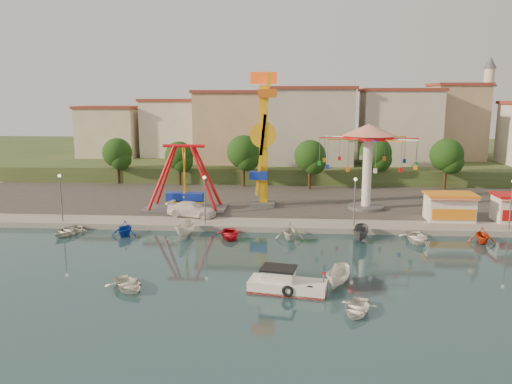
# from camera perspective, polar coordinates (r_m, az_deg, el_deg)

# --- Properties ---
(ground) EXTENTS (200.00, 200.00, 0.00)m
(ground) POSITION_cam_1_polar(r_m,az_deg,el_deg) (41.65, 2.13, -9.16)
(ground) COLOR #16343C
(ground) RESTS_ON ground
(quay_deck) EXTENTS (200.00, 100.00, 0.60)m
(quay_deck) POSITION_cam_1_polar(r_m,az_deg,el_deg) (102.05, 3.34, 3.08)
(quay_deck) COLOR #9E998E
(quay_deck) RESTS_ON ground
(asphalt_pad) EXTENTS (90.00, 28.00, 0.01)m
(asphalt_pad) POSITION_cam_1_polar(r_m,az_deg,el_deg) (70.44, 2.98, -0.26)
(asphalt_pad) COLOR #4C4944
(asphalt_pad) RESTS_ON quay_deck
(hill_terrace) EXTENTS (200.00, 60.00, 3.00)m
(hill_terrace) POSITION_cam_1_polar(r_m,az_deg,el_deg) (106.86, 3.39, 4.08)
(hill_terrace) COLOR #384C26
(hill_terrace) RESTS_ON ground
(pirate_ship_ride) EXTENTS (10.00, 5.00, 8.00)m
(pirate_ship_ride) POSITION_cam_1_polar(r_m,az_deg,el_deg) (60.90, -8.16, 1.49)
(pirate_ship_ride) COLOR #59595E
(pirate_ship_ride) RESTS_ON quay_deck
(kamikaze_tower) EXTENTS (3.24, 3.10, 16.50)m
(kamikaze_tower) POSITION_cam_1_polar(r_m,az_deg,el_deg) (61.75, 0.89, 5.67)
(kamikaze_tower) COLOR #59595E
(kamikaze_tower) RESTS_ON quay_deck
(wave_swinger) EXTENTS (11.60, 11.60, 10.40)m
(wave_swinger) POSITION_cam_1_polar(r_m,az_deg,el_deg) (61.74, 12.69, 5.02)
(wave_swinger) COLOR #59595E
(wave_swinger) RESTS_ON quay_deck
(booth_left) EXTENTS (5.40, 3.78, 3.08)m
(booth_left) POSITION_cam_1_polar(r_m,az_deg,el_deg) (59.56, 21.25, -1.56)
(booth_left) COLOR white
(booth_left) RESTS_ON quay_deck
(lamp_post_0) EXTENTS (0.14, 0.14, 5.00)m
(lamp_post_0) POSITION_cam_1_polar(r_m,az_deg,el_deg) (58.96, -21.37, -0.76)
(lamp_post_0) COLOR #59595E
(lamp_post_0) RESTS_ON quay_deck
(lamp_post_1) EXTENTS (0.14, 0.14, 5.00)m
(lamp_post_1) POSITION_cam_1_polar(r_m,az_deg,el_deg) (54.07, -5.87, -1.06)
(lamp_post_1) COLOR #59595E
(lamp_post_1) RESTS_ON quay_deck
(lamp_post_2) EXTENTS (0.14, 0.14, 5.00)m
(lamp_post_2) POSITION_cam_1_polar(r_m,az_deg,el_deg) (53.70, 11.20, -1.30)
(lamp_post_2) COLOR #59595E
(lamp_post_2) RESTS_ON quay_deck
(lamp_post_3) EXTENTS (0.14, 0.14, 5.00)m
(lamp_post_3) POSITION_cam_1_polar(r_m,az_deg,el_deg) (57.92, 27.11, -1.42)
(lamp_post_3) COLOR #59595E
(lamp_post_3) RESTS_ON quay_deck
(tree_0) EXTENTS (4.60, 4.60, 7.19)m
(tree_0) POSITION_cam_1_polar(r_m,az_deg,el_deg) (81.28, -15.58, 4.33)
(tree_0) COLOR #382314
(tree_0) RESTS_ON quay_deck
(tree_1) EXTENTS (4.35, 4.35, 6.80)m
(tree_1) POSITION_cam_1_polar(r_m,az_deg,el_deg) (77.81, -8.78, 4.12)
(tree_1) COLOR #382314
(tree_1) RESTS_ON quay_deck
(tree_2) EXTENTS (5.02, 5.02, 7.85)m
(tree_2) POSITION_cam_1_polar(r_m,az_deg,el_deg) (75.71, -1.45, 4.61)
(tree_2) COLOR #382314
(tree_2) RESTS_ON quay_deck
(tree_3) EXTENTS (4.68, 4.68, 7.32)m
(tree_3) POSITION_cam_1_polar(r_m,az_deg,el_deg) (74.01, 6.19, 4.12)
(tree_3) COLOR #382314
(tree_3) RESTS_ON quay_deck
(tree_4) EXTENTS (4.86, 4.86, 7.60)m
(tree_4) POSITION_cam_1_polar(r_m,az_deg,el_deg) (77.96, 13.50, 4.37)
(tree_4) COLOR #382314
(tree_4) RESTS_ON quay_deck
(tree_5) EXTENTS (4.83, 4.83, 7.54)m
(tree_5) POSITION_cam_1_polar(r_m,az_deg,el_deg) (78.47, 20.95, 3.96)
(tree_5) COLOR #382314
(tree_5) RESTS_ON quay_deck
(building_0) EXTENTS (9.26, 9.53, 11.87)m
(building_0) POSITION_cam_1_polar(r_m,az_deg,el_deg) (92.07, -18.16, 7.09)
(building_0) COLOR beige
(building_0) RESTS_ON hill_terrace
(building_1) EXTENTS (12.33, 9.01, 8.63)m
(building_1) POSITION_cam_1_polar(r_m,az_deg,el_deg) (93.50, -9.97, 6.53)
(building_1) COLOR silver
(building_1) RESTS_ON hill_terrace
(building_2) EXTENTS (11.95, 9.28, 11.23)m
(building_2) POSITION_cam_1_polar(r_m,az_deg,el_deg) (91.70, -1.85, 7.42)
(building_2) COLOR tan
(building_2) RESTS_ON hill_terrace
(building_3) EXTENTS (12.59, 10.50, 9.20)m
(building_3) POSITION_cam_1_polar(r_m,az_deg,el_deg) (88.24, 6.94, 6.54)
(building_3) COLOR beige
(building_3) RESTS_ON hill_terrace
(building_4) EXTENTS (10.75, 9.23, 9.24)m
(building_4) POSITION_cam_1_polar(r_m,az_deg,el_deg) (93.24, 15.19, 6.49)
(building_4) COLOR beige
(building_4) RESTS_ON hill_terrace
(building_5) EXTENTS (12.77, 10.96, 11.21)m
(building_5) POSITION_cam_1_polar(r_m,az_deg,el_deg) (94.84, 23.39, 6.64)
(building_5) COLOR tan
(building_5) RESTS_ON hill_terrace
(minaret) EXTENTS (2.80, 2.80, 18.00)m
(minaret) POSITION_cam_1_polar(r_m,az_deg,el_deg) (99.36, 24.87, 8.97)
(minaret) COLOR silver
(minaret) RESTS_ON hill_terrace
(cabin_motorboat) EXTENTS (6.01, 3.13, 2.01)m
(cabin_motorboat) POSITION_cam_1_polar(r_m,az_deg,el_deg) (37.65, 3.41, -10.53)
(cabin_motorboat) COLOR white
(cabin_motorboat) RESTS_ON ground
(rowboat_a) EXTENTS (4.47, 4.59, 0.78)m
(rowboat_a) POSITION_cam_1_polar(r_m,az_deg,el_deg) (39.27, -14.45, -10.19)
(rowboat_a) COLOR white
(rowboat_a) RESTS_ON ground
(rowboat_b) EXTENTS (3.32, 3.97, 0.71)m
(rowboat_b) POSITION_cam_1_polar(r_m,az_deg,el_deg) (34.91, 11.43, -12.86)
(rowboat_b) COLOR white
(rowboat_b) RESTS_ON ground
(skiff) EXTENTS (2.69, 4.14, 1.50)m
(skiff) POSITION_cam_1_polar(r_m,az_deg,el_deg) (38.96, 9.41, -9.58)
(skiff) COLOR white
(skiff) RESTS_ON ground
(van) EXTENTS (6.11, 3.49, 1.67)m
(van) POSITION_cam_1_polar(r_m,az_deg,el_deg) (57.90, -7.34, -1.97)
(van) COLOR white
(van) RESTS_ON quay_deck
(moored_boat_0) EXTENTS (3.81, 4.62, 0.83)m
(moored_boat_0) POSITION_cam_1_polar(r_m,az_deg,el_deg) (55.90, -20.73, -4.16)
(moored_boat_0) COLOR silver
(moored_boat_0) RESTS_ON ground
(moored_boat_1) EXTENTS (2.74, 3.15, 1.62)m
(moored_boat_1) POSITION_cam_1_polar(r_m,az_deg,el_deg) (53.54, -14.80, -4.02)
(moored_boat_1) COLOR #143EB3
(moored_boat_1) RESTS_ON ground
(moored_boat_2) EXTENTS (2.00, 4.25, 1.59)m
(moored_boat_2) POSITION_cam_1_polar(r_m,az_deg,el_deg) (51.85, -8.07, -4.26)
(moored_boat_2) COLOR silver
(moored_boat_2) RESTS_ON ground
(moored_boat_3) EXTENTS (3.32, 4.22, 0.79)m
(moored_boat_3) POSITION_cam_1_polar(r_m,az_deg,el_deg) (51.21, -3.06, -4.82)
(moored_boat_3) COLOR red
(moored_boat_3) RESTS_ON ground
(moored_boat_4) EXTENTS (2.91, 3.37, 1.76)m
(moored_boat_4) POSITION_cam_1_polar(r_m,az_deg,el_deg) (50.70, 3.87, -4.43)
(moored_boat_4) COLOR silver
(moored_boat_4) RESTS_ON ground
(moored_boat_5) EXTENTS (2.22, 4.09, 1.50)m
(moored_boat_5) POSITION_cam_1_polar(r_m,az_deg,el_deg) (51.22, 11.92, -4.64)
(moored_boat_5) COLOR #515156
(moored_boat_5) RESTS_ON ground
(moored_boat_6) EXTENTS (3.08, 4.24, 0.86)m
(moored_boat_6) POSITION_cam_1_polar(r_m,az_deg,el_deg) (52.34, 17.87, -4.96)
(moored_boat_6) COLOR white
(moored_boat_6) RESTS_ON ground
(moored_boat_7) EXTENTS (3.13, 3.47, 1.61)m
(moored_boat_7) POSITION_cam_1_polar(r_m,az_deg,el_deg) (54.12, 24.43, -4.50)
(moored_boat_7) COLOR red
(moored_boat_7) RESTS_ON ground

